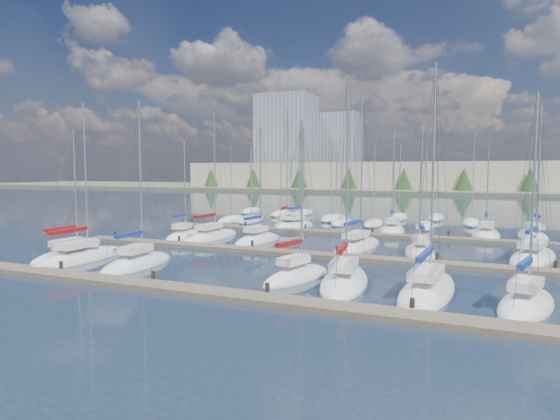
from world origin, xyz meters
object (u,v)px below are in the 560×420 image
at_px(sailboat_f, 427,291).
at_px(sailboat_n, 286,225).
at_px(sailboat_o, 297,226).
at_px(sailboat_p, 392,230).
at_px(sailboat_k, 357,246).
at_px(sailboat_d, 297,276).
at_px(sailboat_l, 420,252).
at_px(sailboat_e, 344,281).
at_px(sailboat_q, 486,235).
at_px(sailboat_c, 137,263).
at_px(sailboat_g, 526,304).
at_px(sailboat_m, 533,257).
at_px(sailboat_b, 81,258).
at_px(sailboat_h, 183,236).
at_px(sailboat_a, 71,255).
at_px(sailboat_r, 533,236).
at_px(sailboat_j, 258,240).
at_px(sailboat_i, 212,237).

bearing_deg(sailboat_f, sailboat_n, 130.49).
bearing_deg(sailboat_o, sailboat_p, 10.77).
bearing_deg(sailboat_k, sailboat_d, -86.31).
relative_size(sailboat_l, sailboat_e, 0.84).
distance_m(sailboat_l, sailboat_q, 15.30).
distance_m(sailboat_c, sailboat_g, 26.14).
relative_size(sailboat_m, sailboat_e, 0.95).
distance_m(sailboat_c, sailboat_b, 5.78).
bearing_deg(sailboat_k, sailboat_b, -136.56).
relative_size(sailboat_d, sailboat_p, 0.78).
bearing_deg(sailboat_g, sailboat_q, 107.71).
relative_size(sailboat_o, sailboat_h, 1.20).
xyz_separation_m(sailboat_c, sailboat_a, (-7.34, 0.55, 0.00)).
distance_m(sailboat_o, sailboat_n, 1.52).
bearing_deg(sailboat_k, sailboat_m, 7.59).
distance_m(sailboat_l, sailboat_g, 15.79).
height_order(sailboat_r, sailboat_a, sailboat_r).
bearing_deg(sailboat_q, sailboat_a, -138.48).
xyz_separation_m(sailboat_m, sailboat_e, (-11.83, -14.07, 0.01)).
bearing_deg(sailboat_j, sailboat_c, -96.16).
xyz_separation_m(sailboat_o, sailboat_c, (-2.40, -27.21, -0.01)).
xyz_separation_m(sailboat_c, sailboat_p, (14.24, 27.84, 0.00)).
xyz_separation_m(sailboat_l, sailboat_o, (-16.69, 13.66, 0.01)).
distance_m(sailboat_k, sailboat_g, 19.69).
bearing_deg(sailboat_f, sailboat_d, -178.50).
height_order(sailboat_n, sailboat_p, sailboat_n).
height_order(sailboat_p, sailboat_i, sailboat_i).
distance_m(sailboat_n, sailboat_g, 37.53).
xyz_separation_m(sailboat_e, sailboat_d, (-3.29, 0.06, 0.01)).
xyz_separation_m(sailboat_b, sailboat_q, (30.17, 27.84, 0.00)).
bearing_deg(sailboat_d, sailboat_g, 9.71).
bearing_deg(sailboat_f, sailboat_o, 128.33).
xyz_separation_m(sailboat_k, sailboat_o, (-10.98, 12.78, 0.01)).
xyz_separation_m(sailboat_k, sailboat_i, (-15.83, 0.13, 0.00)).
xyz_separation_m(sailboat_k, sailboat_d, (-0.70, -13.77, 0.01)).
bearing_deg(sailboat_f, sailboat_e, -179.18).
relative_size(sailboat_k, sailboat_p, 1.02).
bearing_deg(sailboat_q, sailboat_l, -109.51).
relative_size(sailboat_o, sailboat_b, 0.99).
distance_m(sailboat_o, sailboat_e, 29.86).
xyz_separation_m(sailboat_h, sailboat_r, (34.30, 14.94, 0.01)).
bearing_deg(sailboat_q, sailboat_p, -178.88).
bearing_deg(sailboat_r, sailboat_i, -161.44).
relative_size(sailboat_g, sailboat_d, 1.07).
bearing_deg(sailboat_q, sailboat_m, -74.78).
bearing_deg(sailboat_q, sailboat_f, -96.16).
relative_size(sailboat_m, sailboat_g, 1.10).
bearing_deg(sailboat_n, sailboat_f, -65.17).
distance_m(sailboat_a, sailboat_i, 14.84).
relative_size(sailboat_m, sailboat_f, 0.93).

